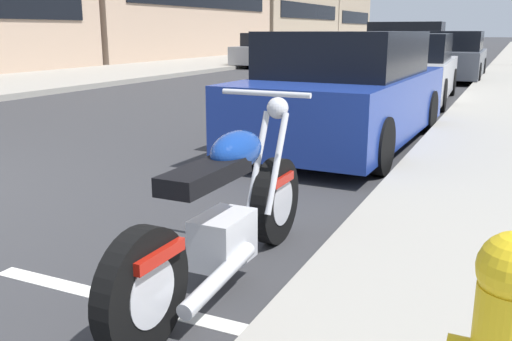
% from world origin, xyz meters
% --- Properties ---
extents(sidewalk_far_curb, '(120.00, 5.00, 0.14)m').
position_xyz_m(sidewalk_far_curb, '(12.00, 6.90, 0.07)').
color(sidewalk_far_curb, gray).
rests_on(sidewalk_far_curb, ground).
extents(parking_stall_stripe, '(0.12, 2.20, 0.01)m').
position_xyz_m(parking_stall_stripe, '(0.00, -3.80, 0.00)').
color(parking_stall_stripe, silver).
rests_on(parking_stall_stripe, ground).
extents(parked_motorcycle, '(2.16, 0.62, 1.10)m').
position_xyz_m(parked_motorcycle, '(0.45, -4.06, 0.42)').
color(parked_motorcycle, black).
rests_on(parked_motorcycle, ground).
extents(parked_car_at_intersection, '(4.30, 1.90, 1.47)m').
position_xyz_m(parked_car_at_intersection, '(4.80, -3.55, 0.70)').
color(parked_car_at_intersection, navy).
rests_on(parked_car_at_intersection, ground).
extents(parked_car_second_in_row, '(4.46, 2.00, 1.41)m').
position_xyz_m(parked_car_second_in_row, '(9.89, -3.40, 0.66)').
color(parked_car_second_in_row, silver).
rests_on(parked_car_second_in_row, ground).
extents(parked_car_across_street, '(4.37, 1.94, 1.46)m').
position_xyz_m(parked_car_across_street, '(15.67, -3.67, 0.67)').
color(parked_car_across_street, '#4C515B').
rests_on(parked_car_across_street, ground).
extents(crossing_truck, '(2.06, 5.53, 1.93)m').
position_xyz_m(crossing_truck, '(30.04, 0.31, 1.00)').
color(crossing_truck, maroon).
rests_on(crossing_truck, ground).
extents(car_opposite_curb, '(4.15, 2.07, 1.37)m').
position_xyz_m(car_opposite_curb, '(19.14, 3.73, 0.65)').
color(car_opposite_curb, gray).
rests_on(car_opposite_curb, ground).
extents(fire_hydrant, '(0.24, 0.36, 0.75)m').
position_xyz_m(fire_hydrant, '(-0.51, -5.58, 0.54)').
color(fire_hydrant, gold).
rests_on(fire_hydrant, sidewalk_near_curb).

